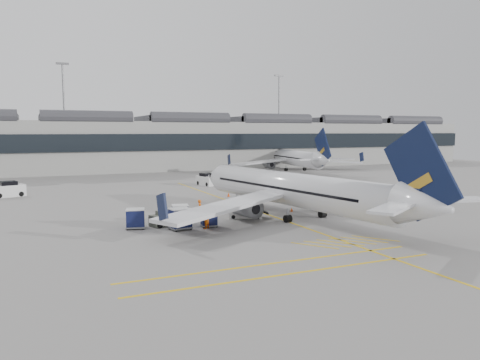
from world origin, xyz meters
name	(u,v)px	position (x,y,z in m)	size (l,w,h in m)	color
ground	(200,236)	(0.00, 0.00, 0.00)	(220.00, 220.00, 0.00)	gray
terminal	(93,143)	(0.00, 71.93, 6.14)	(200.00, 20.45, 12.40)	#9E9E99
light_masts	(78,108)	(-1.67, 86.00, 14.49)	(113.00, 0.60, 25.45)	slate
apron_markings	(254,210)	(10.00, 10.00, 0.01)	(0.25, 60.00, 0.01)	gold
airliner_main	(295,190)	(11.81, 4.03, 2.84)	(32.91, 36.21, 9.67)	silver
airliner_far	(293,158)	(41.43, 54.77, 2.81)	(32.65, 35.86, 9.55)	silver
belt_loader	(244,213)	(6.98, 6.05, 0.49)	(4.22, 2.67, 1.68)	silver
baggage_cart_a	(209,218)	(2.03, 3.22, 0.86)	(1.68, 1.46, 1.60)	gray
baggage_cart_b	(180,218)	(-0.80, 3.08, 1.05)	(2.09, 1.82, 1.96)	gray
baggage_cart_c	(180,213)	(0.18, 6.30, 0.94)	(1.90, 1.67, 1.75)	gray
baggage_cart_d	(135,218)	(-4.42, 5.16, 0.99)	(2.05, 1.83, 1.85)	gray
ramp_agent_a	(200,209)	(2.68, 7.57, 0.97)	(0.71, 0.46, 1.93)	#FA610D
ramp_agent_b	(205,219)	(1.39, 2.49, 0.87)	(0.85, 0.66, 1.74)	#E05B0B
pushback_tug	(164,219)	(-1.67, 5.33, 0.64)	(2.87, 2.16, 1.43)	#4C5044
safety_cone_nose	(229,195)	(11.51, 21.11, 0.27)	(0.39, 0.39, 0.54)	#F24C0A
safety_cone_engine	(292,209)	(13.33, 7.27, 0.23)	(0.33, 0.33, 0.46)	#F24C0A
service_van_left	(8,190)	(-15.93, 33.30, 0.94)	(4.53, 3.16, 2.11)	silver
service_van_mid	(207,180)	(13.45, 34.87, 0.90)	(2.85, 4.27, 2.01)	silver
service_van_right	(284,182)	(23.92, 27.87, 0.74)	(3.58, 2.73, 1.65)	silver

